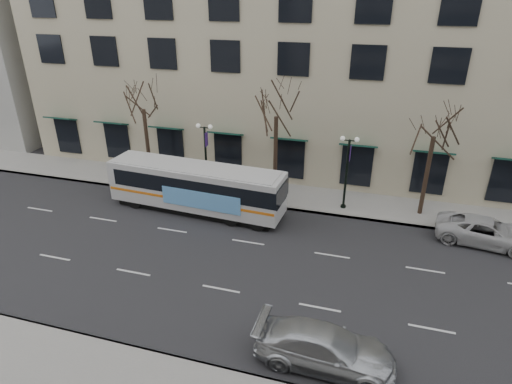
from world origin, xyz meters
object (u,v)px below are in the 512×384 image
at_px(lamp_post_left, 206,155).
at_px(city_bus, 197,187).
at_px(silver_car, 325,347).
at_px(white_pickup, 486,231).
at_px(tree_far_left, 142,96).
at_px(tree_far_right, 436,122).
at_px(lamp_post_right, 347,170).
at_px(tree_far_mid, 276,103).

bearing_deg(lamp_post_left, city_bus, -80.02).
xyz_separation_m(silver_car, white_pickup, (7.85, 11.75, -0.04)).
xyz_separation_m(tree_far_left, lamp_post_left, (5.01, -0.60, -3.75)).
distance_m(city_bus, white_pickup, 18.01).
distance_m(tree_far_right, white_pickup, 7.13).
height_order(city_bus, silver_car, city_bus).
distance_m(silver_car, white_pickup, 14.13).
bearing_deg(city_bus, white_pickup, 6.79).
bearing_deg(tree_far_left, lamp_post_left, -6.83).
bearing_deg(lamp_post_right, tree_far_right, 6.85).
bearing_deg(silver_car, tree_far_left, 48.39).
distance_m(tree_far_right, silver_car, 16.01).
height_order(lamp_post_left, lamp_post_right, same).
bearing_deg(tree_far_right, white_pickup, -36.72).
relative_size(tree_far_left, lamp_post_left, 1.60).
xyz_separation_m(tree_far_right, lamp_post_left, (-14.99, -0.60, -3.48)).
bearing_deg(tree_far_mid, white_pickup, -10.91).
height_order(tree_far_mid, lamp_post_right, tree_far_mid).
relative_size(tree_far_mid, lamp_post_left, 1.64).
height_order(tree_far_left, lamp_post_right, tree_far_left).
bearing_deg(tree_far_mid, silver_car, -68.55).
xyz_separation_m(tree_far_right, white_pickup, (3.49, -2.60, -5.65)).
xyz_separation_m(lamp_post_left, city_bus, (0.52, -2.97, -1.16)).
bearing_deg(lamp_post_left, tree_far_left, 173.17).
bearing_deg(lamp_post_right, tree_far_left, 177.71).
xyz_separation_m(lamp_post_right, silver_car, (0.63, -13.75, -2.13)).
xyz_separation_m(tree_far_mid, tree_far_right, (10.00, -0.00, -0.48)).
xyz_separation_m(tree_far_left, tree_far_mid, (10.00, 0.00, 0.21)).
distance_m(city_bus, silver_car, 14.80).
height_order(lamp_post_right, silver_car, lamp_post_right).
xyz_separation_m(lamp_post_right, city_bus, (-9.48, -2.97, -1.16)).
bearing_deg(tree_far_left, tree_far_right, 0.00).
distance_m(lamp_post_right, city_bus, 10.00).
distance_m(tree_far_mid, tree_far_right, 10.01).
xyz_separation_m(lamp_post_left, white_pickup, (18.48, -2.00, -2.17)).
bearing_deg(tree_far_left, white_pickup, -6.32).
bearing_deg(city_bus, lamp_post_right, 21.10).
height_order(tree_far_right, lamp_post_left, tree_far_right).
bearing_deg(silver_car, white_pickup, -32.83).
bearing_deg(tree_far_left, city_bus, -32.84).
relative_size(lamp_post_right, white_pickup, 0.94).
bearing_deg(tree_far_right, city_bus, -166.14).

